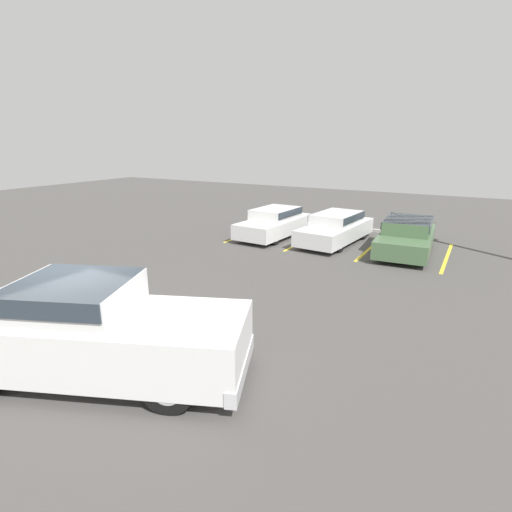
# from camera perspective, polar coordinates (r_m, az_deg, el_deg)

# --- Properties ---
(ground_plane) EXTENTS (60.00, 60.00, 0.00)m
(ground_plane) POSITION_cam_1_polar(r_m,az_deg,el_deg) (9.35, -22.95, -11.64)
(ground_plane) COLOR #4C4947
(stall_stripe_a) EXTENTS (0.12, 4.48, 0.01)m
(stall_stripe_a) POSITION_cam_1_polar(r_m,az_deg,el_deg) (18.82, -0.83, 3.37)
(stall_stripe_a) COLOR yellow
(stall_stripe_a) RESTS_ON ground_plane
(stall_stripe_b) EXTENTS (0.12, 4.48, 0.01)m
(stall_stripe_b) POSITION_cam_1_polar(r_m,az_deg,el_deg) (17.61, 7.13, 2.35)
(stall_stripe_b) COLOR yellow
(stall_stripe_b) RESTS_ON ground_plane
(stall_stripe_c) EXTENTS (0.12, 4.48, 0.01)m
(stall_stripe_c) POSITION_cam_1_polar(r_m,az_deg,el_deg) (16.79, 16.04, 1.16)
(stall_stripe_c) COLOR yellow
(stall_stripe_c) RESTS_ON ground_plane
(stall_stripe_d) EXTENTS (0.12, 4.48, 0.01)m
(stall_stripe_d) POSITION_cam_1_polar(r_m,az_deg,el_deg) (16.42, 25.61, -0.15)
(stall_stripe_d) COLOR yellow
(stall_stripe_d) RESTS_ON ground_plane
(pickup_truck) EXTENTS (5.82, 3.87, 1.83)m
(pickup_truck) POSITION_cam_1_polar(r_m,az_deg,el_deg) (7.78, -22.09, -9.86)
(pickup_truck) COLOR white
(pickup_truck) RESTS_ON ground_plane
(parked_sedan_a) EXTENTS (1.99, 4.33, 1.28)m
(parked_sedan_a) POSITION_cam_1_polar(r_m,az_deg,el_deg) (17.90, 2.69, 4.90)
(parked_sedan_a) COLOR silver
(parked_sedan_a) RESTS_ON ground_plane
(parked_sedan_b) EXTENTS (2.11, 4.61, 1.27)m
(parked_sedan_b) POSITION_cam_1_polar(r_m,az_deg,el_deg) (17.15, 11.34, 4.08)
(parked_sedan_b) COLOR silver
(parked_sedan_b) RESTS_ON ground_plane
(parked_sedan_c) EXTENTS (2.10, 4.75, 1.28)m
(parked_sedan_c) POSITION_cam_1_polar(r_m,az_deg,el_deg) (16.48, 20.76, 2.89)
(parked_sedan_c) COLOR #4C6B47
(parked_sedan_c) RESTS_ON ground_plane
(wheel_stop_curb) EXTENTS (1.71, 0.20, 0.14)m
(wheel_stop_curb) POSITION_cam_1_polar(r_m,az_deg,el_deg) (19.63, 18.39, 3.27)
(wheel_stop_curb) COLOR #B7B2A8
(wheel_stop_curb) RESTS_ON ground_plane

